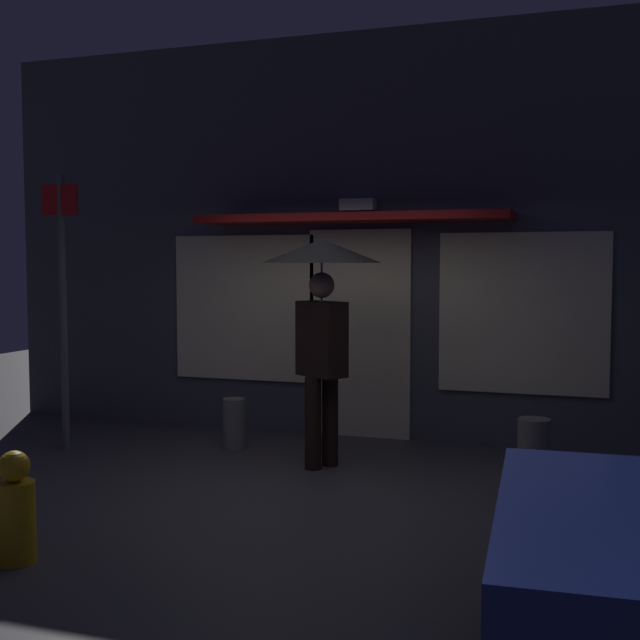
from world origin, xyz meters
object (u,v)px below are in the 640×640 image
object	(u,v)px
fire_hydrant	(15,511)
street_sign_post	(63,296)
person_with_umbrella	(322,288)
sidewalk_bollard_2	(534,450)
sidewalk_bollard	(234,423)

from	to	relation	value
fire_hydrant	street_sign_post	bearing A→B (deg)	120.71
person_with_umbrella	sidewalk_bollard_2	distance (m)	2.30
sidewalk_bollard	sidewalk_bollard_2	size ratio (longest dim) A/B	0.94
street_sign_post	sidewalk_bollard_2	bearing A→B (deg)	3.90
street_sign_post	fire_hydrant	distance (m)	3.31
street_sign_post	fire_hydrant	xyz separation A→B (m)	(1.57, -2.65, -1.20)
fire_hydrant	person_with_umbrella	bearing A→B (deg)	69.21
sidewalk_bollard_2	fire_hydrant	distance (m)	4.15
person_with_umbrella	sidewalk_bollard	distance (m)	1.79
person_with_umbrella	street_sign_post	xyz separation A→B (m)	(-2.63, -0.14, -0.10)
sidewalk_bollard	sidewalk_bollard_2	bearing A→B (deg)	-5.11
sidewalk_bollard_2	fire_hydrant	world-z (taller)	fire_hydrant
sidewalk_bollard	fire_hydrant	xyz separation A→B (m)	(0.00, -3.21, 0.07)
person_with_umbrella	street_sign_post	bearing A→B (deg)	34.46
person_with_umbrella	sidewalk_bollard_2	size ratio (longest dim) A/B	3.89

